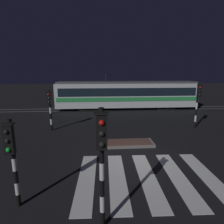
# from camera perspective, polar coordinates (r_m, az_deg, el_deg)

# --- Properties ---
(ground_plane) EXTENTS (120.00, 120.00, 0.00)m
(ground_plane) POSITION_cam_1_polar(r_m,az_deg,el_deg) (10.34, 7.75, -13.34)
(ground_plane) COLOR black
(rail_near) EXTENTS (80.00, 0.12, 0.03)m
(rail_near) POSITION_cam_1_polar(r_m,az_deg,el_deg) (21.97, 1.04, 0.54)
(rail_near) COLOR #59595E
(rail_near) RESTS_ON ground
(rail_far) EXTENTS (80.00, 0.12, 0.03)m
(rail_far) POSITION_cam_1_polar(r_m,az_deg,el_deg) (23.37, 0.70, 1.24)
(rail_far) COLOR #59595E
(rail_far) RESTS_ON ground
(crosswalk_zebra) EXTENTS (6.00, 4.58, 0.02)m
(crosswalk_zebra) POSITION_cam_1_polar(r_m,az_deg,el_deg) (8.67, 10.59, -18.72)
(crosswalk_zebra) COLOR silver
(crosswalk_zebra) RESTS_ON ground
(traffic_island) EXTENTS (3.05, 1.27, 0.18)m
(traffic_island) POSITION_cam_1_polar(r_m,az_deg,el_deg) (11.91, 4.99, -9.28)
(traffic_island) COLOR slate
(traffic_island) RESTS_ON ground
(traffic_light_corner_far_right) EXTENTS (0.36, 0.42, 3.55)m
(traffic_light_corner_far_right) POSITION_cam_1_polar(r_m,az_deg,el_deg) (16.10, 24.28, 3.60)
(traffic_light_corner_far_right) COLOR black
(traffic_light_corner_far_right) RESTS_ON ground
(traffic_light_kerb_mid_left) EXTENTS (0.36, 0.42, 3.52)m
(traffic_light_kerb_mid_left) POSITION_cam_1_polar(r_m,az_deg,el_deg) (5.10, -3.07, -12.21)
(traffic_light_kerb_mid_left) COLOR black
(traffic_light_kerb_mid_left) RESTS_ON ground
(traffic_light_corner_near_left) EXTENTS (0.36, 0.42, 3.00)m
(traffic_light_corner_near_left) POSITION_cam_1_polar(r_m,az_deg,el_deg) (6.79, -27.82, -10.48)
(traffic_light_corner_near_left) COLOR black
(traffic_light_corner_near_left) RESTS_ON ground
(traffic_light_corner_far_left) EXTENTS (0.36, 0.42, 3.10)m
(traffic_light_corner_far_left) POSITION_cam_1_polar(r_m,az_deg,el_deg) (14.83, -18.13, 2.27)
(traffic_light_corner_far_left) COLOR black
(traffic_light_corner_far_left) RESTS_ON ground
(tram) EXTENTS (16.42, 2.58, 4.15)m
(tram) POSITION_cam_1_polar(r_m,az_deg,el_deg) (22.57, 4.44, 5.27)
(tram) COLOR silver
(tram) RESTS_ON ground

